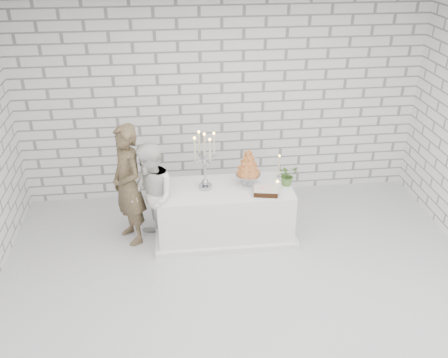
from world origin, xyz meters
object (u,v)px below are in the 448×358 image
groom (128,185)px  croquembouche (248,167)px  bride (151,197)px  cake_table (225,212)px  candelabra (205,161)px

groom → croquembouche: 1.60m
bride → cake_table: bearing=79.6°
cake_table → croquembouche: bearing=10.6°
bride → croquembouche: (1.29, 0.17, 0.28)m
candelabra → cake_table: bearing=-6.1°
groom → croquembouche: bearing=61.4°
bride → candelabra: 0.84m
groom → croquembouche: (1.59, 0.00, 0.17)m
bride → candelabra: size_ratio=1.85×
groom → candelabra: size_ratio=2.11×
cake_table → groom: groom is taller
cake_table → bride: size_ratio=1.22×
groom → candelabra: groom is taller
cake_table → groom: size_ratio=1.07×
groom → candelabra: bearing=59.6°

